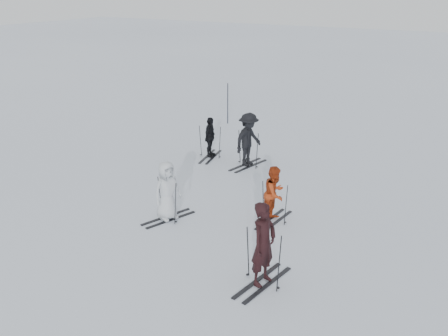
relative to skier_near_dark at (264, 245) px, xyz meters
name	(u,v)px	position (x,y,z in m)	size (l,w,h in m)	color
ground	(207,211)	(-2.98, 2.46, -0.94)	(120.00, 120.00, 0.00)	silver
skier_near_dark	(264,245)	(0.00, 0.00, 0.00)	(0.69, 0.45, 1.89)	black
skier_red	(275,195)	(-1.07, 2.89, -0.17)	(0.75, 0.59, 1.55)	#9C3211
skier_grey	(167,191)	(-3.64, 1.53, -0.12)	(0.81, 0.52, 1.65)	silver
skier_uphill_left	(210,138)	(-5.35, 6.52, -0.20)	(0.88, 0.37, 1.50)	black
skier_uphill_far	(248,140)	(-3.70, 6.41, 0.00)	(1.22, 0.70, 1.90)	black
skis_near_dark	(263,257)	(0.00, 0.00, -0.28)	(0.96, 1.81, 1.32)	black
skis_red	(274,201)	(-1.07, 2.89, -0.37)	(0.84, 1.58, 1.15)	black
skis_grey	(168,199)	(-3.64, 1.53, -0.34)	(0.87, 1.65, 1.21)	black
skis_uphill_left	(210,141)	(-5.35, 6.52, -0.32)	(0.90, 1.70, 1.24)	black
skis_uphill_far	(248,148)	(-3.70, 6.41, -0.29)	(0.95, 1.79, 1.31)	black
piste_marker	(228,104)	(-7.11, 10.92, -0.01)	(0.04, 0.04, 1.87)	black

